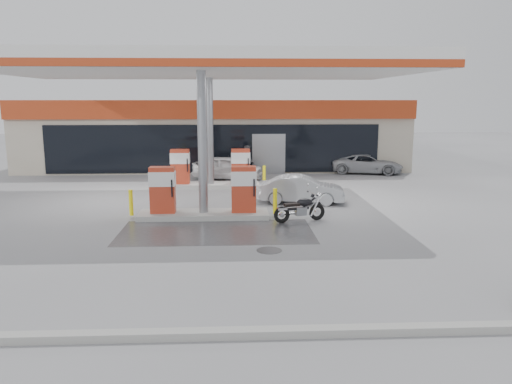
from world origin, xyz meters
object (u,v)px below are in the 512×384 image
parked_motorcycle (301,209)px  parked_car_right (367,164)px  parked_car_left (137,159)px  pump_island_near (203,197)px  pump_island_far (211,172)px  attendant (247,161)px  hatchback_silver (302,189)px  sedan_white (228,168)px

parked_motorcycle → parked_car_right: parked_car_right is taller
parked_car_left → parked_car_right: bearing=-121.1°
pump_island_near → pump_island_far: (0.00, 6.00, 0.00)m
attendant → hatchback_silver: bearing=178.0°
pump_island_far → sedan_white: (0.78, 2.20, -0.10)m
hatchback_silver → parked_car_right: size_ratio=0.87×
pump_island_near → parked_car_right: pump_island_near is taller
pump_island_near → parked_motorcycle: pump_island_near is taller
pump_island_near → hatchback_silver: 4.37m
pump_island_far → parked_car_right: bearing=25.3°
sedan_white → attendant: size_ratio=2.11×
pump_island_near → parked_car_left: pump_island_near is taller
hatchback_silver → parked_car_left: bearing=48.6°
parked_motorcycle → parked_car_right: bearing=48.1°
pump_island_far → sedan_white: 2.34m
parked_motorcycle → parked_car_left: size_ratio=0.42×
parked_motorcycle → hatchback_silver: hatchback_silver is taller
attendant → pump_island_near: bearing=149.9°
sedan_white → hatchback_silver: 6.67m
sedan_white → hatchback_silver: (2.97, -5.97, -0.06)m
pump_island_far → parked_car_right: pump_island_far is taller
pump_island_far → attendant: 3.33m
parked_motorcycle → parked_car_right: size_ratio=0.47×
parked_motorcycle → parked_car_right: (5.18, 10.79, 0.11)m
pump_island_far → parked_car_left: pump_island_far is taller
sedan_white → attendant: (1.01, 0.60, 0.24)m
sedan_white → pump_island_near: bearing=-175.3°
pump_island_near → attendant: 8.98m
pump_island_far → sedan_white: pump_island_far is taller
sedan_white → attendant: bearing=-49.2°
attendant → hatchback_silver: attendant is taller
attendant → parked_car_left: size_ratio=0.39×
attendant → parked_car_right: attendant is taller
attendant → hatchback_silver: 6.86m
pump_island_far → parked_motorcycle: 7.55m
parked_car_left → pump_island_far: bearing=-165.5°
pump_island_far → parked_car_left: size_ratio=1.19×
sedan_white → hatchback_silver: bearing=-143.4°
sedan_white → hatchback_silver: sedan_white is taller
pump_island_near → parked_motorcycle: (3.29, -0.79, -0.29)m
parked_car_right → pump_island_near: bearing=153.2°
pump_island_near → parked_motorcycle: size_ratio=2.83×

